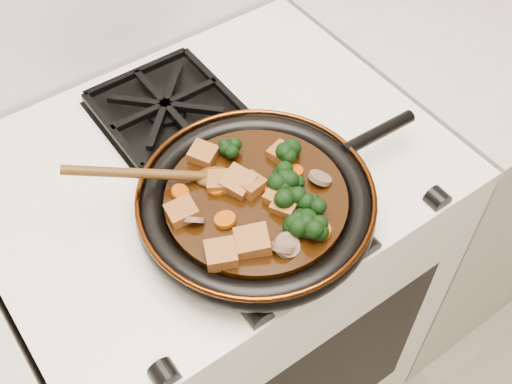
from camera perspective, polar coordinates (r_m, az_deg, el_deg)
stove at (r=1.44m, az=-3.14°, el=-9.18°), size 0.76×0.60×0.90m
burner_grate_front at (r=0.99m, az=0.17°, el=-1.76°), size 0.23×0.23×0.03m
burner_grate_back at (r=1.15m, az=-8.02°, el=7.37°), size 0.23×0.23×0.03m
skillet at (r=0.96m, az=0.10°, el=-0.92°), size 0.49×0.36×0.05m
braising_sauce at (r=0.96m, az=0.00°, el=-0.78°), size 0.27×0.27×0.02m
tofu_cube_0 at (r=0.95m, az=-0.44°, el=0.57°), size 0.05×0.04×0.03m
tofu_cube_1 at (r=0.93m, az=-6.59°, el=-1.80°), size 0.05×0.04×0.03m
tofu_cube_2 at (r=0.94m, az=2.02°, el=-0.40°), size 0.05×0.05×0.02m
tofu_cube_3 at (r=0.89m, az=-0.31°, el=-4.45°), size 0.06×0.06×0.03m
tofu_cube_4 at (r=1.00m, az=2.22°, el=3.47°), size 0.04×0.04×0.02m
tofu_cube_5 at (r=0.88m, az=-3.14°, el=-5.55°), size 0.06×0.06×0.02m
tofu_cube_6 at (r=0.96m, az=-1.62°, el=0.81°), size 0.06×0.06×0.03m
tofu_cube_7 at (r=1.00m, az=-4.73°, el=3.34°), size 0.05×0.05×0.03m
tofu_cube_8 at (r=0.96m, az=-3.22°, el=0.88°), size 0.05×0.05×0.02m
tofu_cube_9 at (r=0.93m, az=2.58°, el=-1.26°), size 0.05×0.05×0.02m
broccoli_floret_0 at (r=0.99m, az=2.82°, el=3.27°), size 0.08×0.08×0.06m
broccoli_floret_1 at (r=0.93m, az=4.69°, el=-1.38°), size 0.08×0.08×0.07m
broccoli_floret_2 at (r=0.96m, az=2.87°, el=1.13°), size 0.07×0.07×0.07m
broccoli_floret_3 at (r=0.91m, az=4.35°, el=-3.26°), size 0.09×0.09×0.07m
broccoli_floret_4 at (r=0.91m, az=3.59°, el=-2.84°), size 0.08×0.08×0.06m
broccoli_floret_5 at (r=0.90m, az=5.47°, el=-3.27°), size 0.08×0.08×0.07m
broccoli_floret_6 at (r=0.96m, az=2.08°, el=0.75°), size 0.07×0.08×0.06m
broccoli_floret_7 at (r=1.00m, az=-2.22°, el=3.72°), size 0.06×0.06×0.07m
broccoli_floret_8 at (r=0.94m, az=2.82°, el=-0.55°), size 0.07×0.08×0.07m
carrot_coin_0 at (r=0.98m, az=3.40°, el=1.85°), size 0.03×0.03×0.01m
carrot_coin_1 at (r=0.96m, az=-3.49°, el=0.32°), size 0.03×0.03×0.01m
carrot_coin_2 at (r=0.92m, az=-2.76°, el=-2.48°), size 0.03×0.03×0.01m
carrot_coin_3 at (r=0.96m, az=-6.78°, el=-0.03°), size 0.03×0.03×0.02m
carrot_coin_4 at (r=0.91m, az=5.78°, el=-3.47°), size 0.03×0.03×0.02m
carrot_coin_5 at (r=0.95m, az=1.66°, el=0.14°), size 0.03×0.03×0.01m
mushroom_slice_0 at (r=0.89m, az=2.39°, el=-4.90°), size 0.05×0.05×0.03m
mushroom_slice_1 at (r=0.89m, az=2.77°, el=-4.76°), size 0.05×0.05×0.02m
mushroom_slice_2 at (r=0.92m, az=-5.56°, el=-2.49°), size 0.04×0.04×0.03m
mushroom_slice_3 at (r=0.97m, az=5.72°, el=1.25°), size 0.04×0.04×0.02m
wooden_spoon at (r=0.96m, az=-7.36°, el=1.51°), size 0.14×0.09×0.22m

